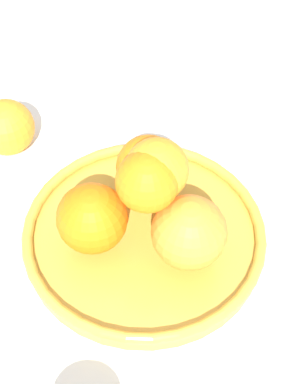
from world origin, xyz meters
The scene contains 4 objects.
ground_plane centered at (0.00, 0.00, 0.00)m, with size 4.00×4.00×0.00m, color silver.
fruit_bowl centered at (0.00, 0.00, 0.01)m, with size 0.28×0.28×0.03m.
orange_pile centered at (0.00, 0.00, 0.08)m, with size 0.18×0.17×0.13m.
stray_orange centered at (-0.19, -0.13, 0.04)m, with size 0.07×0.07×0.07m, color orange.
Camera 1 is at (0.41, -0.11, 0.61)m, focal length 60.00 mm.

